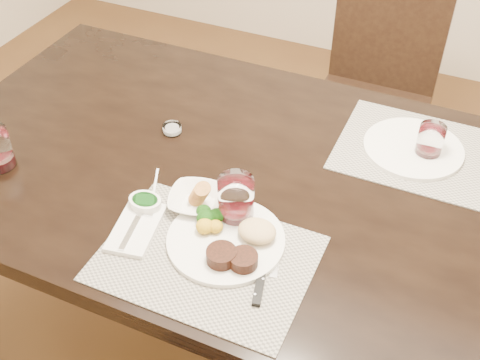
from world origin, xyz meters
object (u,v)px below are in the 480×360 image
at_px(far_plate, 413,148).
at_px(steak_knife, 263,280).
at_px(chair_far, 375,85).
at_px(wine_glass_near, 236,201).
at_px(dinner_plate, 230,240).
at_px(cracker_bowl, 196,199).

bearing_deg(far_plate, steak_knife, -108.59).
distance_m(chair_far, wine_glass_near, 1.14).
relative_size(dinner_plate, steak_knife, 1.28).
xyz_separation_m(cracker_bowl, wine_glass_near, (0.10, 0.00, 0.03)).
xyz_separation_m(dinner_plate, steak_knife, (0.11, -0.07, -0.01)).
xyz_separation_m(wine_glass_near, far_plate, (0.33, 0.42, -0.05)).
height_order(chair_far, dinner_plate, chair_far).
distance_m(chair_far, steak_knife, 1.28).
relative_size(chair_far, steak_knife, 4.33).
bearing_deg(wine_glass_near, far_plate, 52.52).
distance_m(wine_glass_near, far_plate, 0.54).
relative_size(steak_knife, cracker_bowl, 1.31).
distance_m(cracker_bowl, far_plate, 0.60).
distance_m(dinner_plate, wine_glass_near, 0.09).
distance_m(steak_knife, far_plate, 0.61).
distance_m(steak_knife, cracker_bowl, 0.28).
relative_size(dinner_plate, far_plate, 1.02).
xyz_separation_m(chair_far, wine_glass_near, (-0.09, -1.10, 0.30)).
bearing_deg(cracker_bowl, far_plate, 44.72).
bearing_deg(wine_glass_near, steak_knife, -48.70).
height_order(chair_far, wine_glass_near, chair_far).
distance_m(chair_far, far_plate, 0.76).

